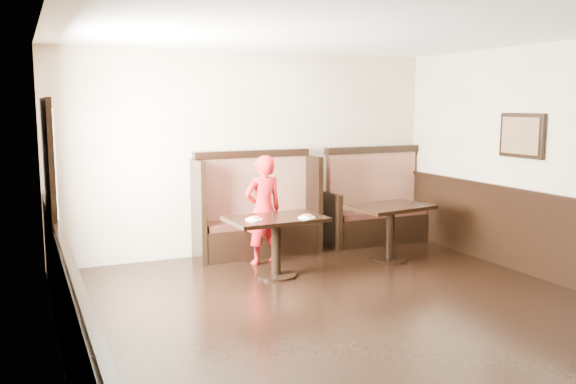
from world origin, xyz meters
TOP-DOWN VIEW (x-y plane):
  - ground at (0.00, 0.00)m, footprint 7.00×7.00m
  - room_shell at (-0.30, 0.28)m, footprint 7.00×7.00m
  - booth_main at (0.00, 3.30)m, footprint 1.75×0.72m
  - booth_neighbor at (1.95, 3.29)m, footprint 1.65×0.72m
  - table_main at (-0.18, 2.15)m, footprint 1.19×0.79m
  - table_neighbor at (1.53, 2.27)m, footprint 1.17×0.87m
  - child at (-0.09, 2.78)m, footprint 0.55×0.39m
  - pizza_plate_left at (-0.48, 2.09)m, footprint 0.21×0.21m
  - pizza_plate_right at (0.14, 1.96)m, footprint 0.21×0.21m

SIDE VIEW (x-z plane):
  - ground at x=0.00m, z-range 0.00..0.00m
  - booth_neighbor at x=1.95m, z-range -0.24..1.21m
  - booth_main at x=0.00m, z-range -0.20..1.25m
  - table_neighbor at x=1.53m, z-range 0.18..0.93m
  - table_main at x=-0.18m, z-range 0.20..0.93m
  - room_shell at x=-0.30m, z-range -2.83..4.17m
  - child at x=-0.09m, z-range 0.00..1.43m
  - pizza_plate_right at x=0.14m, z-range 0.73..0.77m
  - pizza_plate_left at x=-0.48m, z-range 0.73..0.77m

